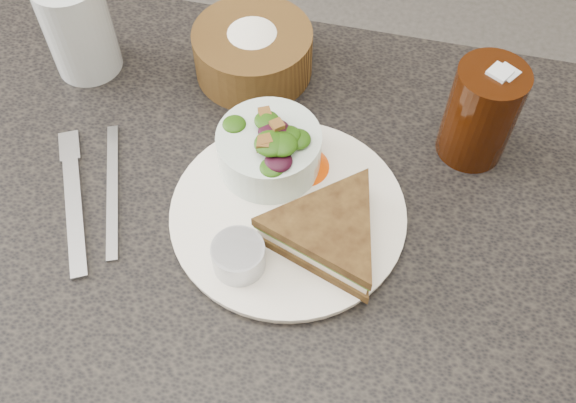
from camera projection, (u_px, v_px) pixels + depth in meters
The scene contains 11 objects.
dining_table at pixel (249, 346), 1.03m from camera, with size 1.00×0.70×0.75m, color black.
dinner_plate at pixel (288, 214), 0.72m from camera, with size 0.26×0.26×0.01m, color white.
sandwich at pixel (329, 233), 0.67m from camera, with size 0.16×0.16×0.04m, color brown, non-canonical shape.
salad_bowl at pixel (269, 145), 0.72m from camera, with size 0.12×0.12×0.07m, color silver, non-canonical shape.
dressing_ramekin at pixel (239, 256), 0.66m from camera, with size 0.06×0.06×0.03m, color #A2A6AD.
orange_wedge at pixel (304, 160), 0.74m from camera, with size 0.06×0.06×0.03m, color #F54A02.
fork at pixel (74, 208), 0.73m from camera, with size 0.02×0.18×0.00m, color #A1A3A8.
knife at pixel (113, 189), 0.74m from camera, with size 0.01×0.19×0.00m, color #929397.
bread_basket at pixel (253, 45), 0.82m from camera, with size 0.15×0.15×0.09m, color brown, non-canonical shape.
cola_glass at pixel (482, 110), 0.72m from camera, with size 0.08×0.08×0.14m, color black, non-canonical shape.
water_glass at pixel (78, 27), 0.81m from camera, with size 0.09×0.09×0.13m, color #B2BCC1.
Camera 1 is at (0.15, -0.36, 1.36)m, focal length 40.00 mm.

